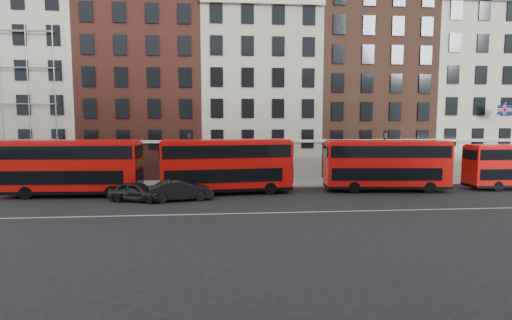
{
  "coord_description": "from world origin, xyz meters",
  "views": [
    {
      "loc": [
        -4.48,
        -29.01,
        6.44
      ],
      "look_at": [
        -1.45,
        5.0,
        3.0
      ],
      "focal_mm": 28.0,
      "sensor_mm": 36.0,
      "label": 1
    }
  ],
  "objects": [
    {
      "name": "pavement",
      "position": [
        0.0,
        10.5,
        0.07
      ],
      "size": [
        80.0,
        5.0,
        0.15
      ],
      "primitive_type": "cube",
      "color": "gray",
      "rests_on": "ground"
    },
    {
      "name": "ground",
      "position": [
        0.0,
        0.0,
        0.0
      ],
      "size": [
        120.0,
        120.0,
        0.0
      ],
      "primitive_type": "plane",
      "color": "black",
      "rests_on": "ground"
    },
    {
      "name": "lamp_post_left",
      "position": [
        -7.45,
        9.01,
        3.08
      ],
      "size": [
        0.44,
        0.44,
        5.33
      ],
      "color": "black",
      "rests_on": "pavement"
    },
    {
      "name": "bus_b",
      "position": [
        -4.0,
        5.55,
        2.55
      ],
      "size": [
        11.51,
        3.81,
        4.75
      ],
      "rotation": [
        0.0,
        0.0,
        0.1
      ],
      "color": "red",
      "rests_on": "ground"
    },
    {
      "name": "kerb",
      "position": [
        0.0,
        8.0,
        0.08
      ],
      "size": [
        80.0,
        0.3,
        0.16
      ],
      "primitive_type": "cube",
      "color": "gray",
      "rests_on": "ground"
    },
    {
      "name": "iron_railings",
      "position": [
        0.0,
        12.7,
        0.65
      ],
      "size": [
        6.6,
        0.06,
        1.0
      ],
      "primitive_type": null,
      "color": "black",
      "rests_on": "pavement"
    },
    {
      "name": "road_centre_line",
      "position": [
        0.0,
        -2.0,
        0.01
      ],
      "size": [
        70.0,
        0.12,
        0.01
      ],
      "primitive_type": "cube",
      "color": "white",
      "rests_on": "ground"
    },
    {
      "name": "lamp_post_right",
      "position": [
        11.46,
        8.47,
        3.08
      ],
      "size": [
        0.44,
        0.44,
        5.33
      ],
      "color": "black",
      "rests_on": "pavement"
    },
    {
      "name": "bus_a",
      "position": [
        -17.04,
        5.55,
        2.56
      ],
      "size": [
        11.46,
        3.26,
        4.76
      ],
      "rotation": [
        0.0,
        0.0,
        -0.05
      ],
      "color": "red",
      "rests_on": "ground"
    },
    {
      "name": "car_front",
      "position": [
        -7.7,
        2.95,
        0.83
      ],
      "size": [
        5.28,
        2.75,
        1.66
      ],
      "primitive_type": "imported",
      "rotation": [
        0.0,
        0.0,
        1.78
      ],
      "color": "black",
      "rests_on": "ground"
    },
    {
      "name": "traffic_light",
      "position": [
        23.42,
        8.34,
        2.45
      ],
      "size": [
        0.25,
        0.45,
        3.27
      ],
      "color": "black",
      "rests_on": "pavement"
    },
    {
      "name": "car_rear",
      "position": [
        -11.12,
        2.96,
        0.77
      ],
      "size": [
        4.89,
        3.19,
        1.55
      ],
      "primitive_type": "imported",
      "rotation": [
        0.0,
        0.0,
        1.24
      ],
      "color": "black",
      "rests_on": "ground"
    },
    {
      "name": "bus_c",
      "position": [
        10.36,
        5.55,
        2.47
      ],
      "size": [
        11.15,
        3.61,
        4.6
      ],
      "rotation": [
        0.0,
        0.0,
        -0.09
      ],
      "color": "red",
      "rests_on": "ground"
    },
    {
      "name": "building_terrace",
      "position": [
        -0.31,
        17.88,
        10.24
      ],
      "size": [
        64.0,
        11.95,
        22.0
      ],
      "color": "#B1AA99",
      "rests_on": "ground"
    }
  ]
}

